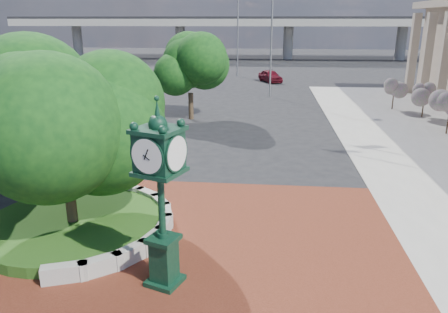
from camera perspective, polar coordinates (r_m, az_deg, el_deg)
ground at (r=14.90m, az=-0.91°, el=-10.54°), size 200.00×200.00×0.00m
plaza at (r=14.03m, az=-1.39°, el=-12.37°), size 12.00×12.00×0.04m
planter_wall at (r=15.30m, az=-11.16°, el=-8.97°), size 2.96×6.77×0.54m
grass_bed at (r=16.12m, az=-19.07°, el=-8.51°), size 6.10×6.10×0.40m
overpass at (r=83.09m, az=4.73°, el=17.09°), size 90.00×12.00×7.50m
tree_planter at (r=14.98m, az=-20.39°, el=3.74°), size 5.20×5.20×6.33m
tree_street at (r=31.78m, az=-4.43°, el=10.62°), size 4.40×4.40×5.45m
post_clock at (r=11.38m, az=-8.25°, el=-4.18°), size 1.32×1.32×5.16m
parked_car at (r=52.09m, az=6.08°, el=10.42°), size 3.19×4.43×1.40m
street_lamp_near at (r=41.61m, az=6.51°, el=15.00°), size 2.02×0.50×9.01m
street_lamp_far at (r=57.06m, az=2.05°, el=16.49°), size 2.19×1.07×10.30m
shrub_mid at (r=35.70m, az=24.72°, el=7.17°), size 1.20×1.20×2.20m
shrub_far at (r=37.93m, az=21.34°, el=8.09°), size 1.20×1.20×2.20m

